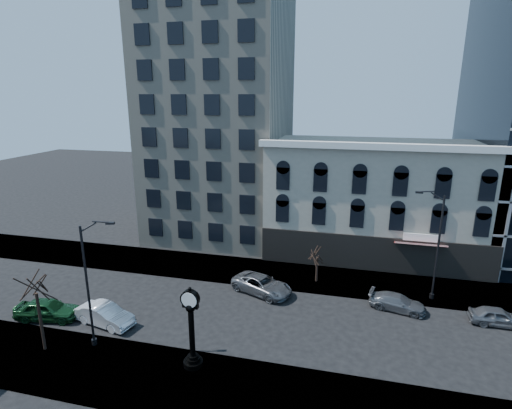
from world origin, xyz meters
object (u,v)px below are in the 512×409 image
(car_near_a, at_px, (48,309))
(car_near_b, at_px, (105,315))
(street_lamp_near, at_px, (94,251))
(street_clock, at_px, (192,331))

(car_near_a, bearing_deg, car_near_b, -95.61)
(street_lamp_near, height_order, car_near_a, street_lamp_near)
(street_lamp_near, bearing_deg, car_near_b, 105.51)
(car_near_b, bearing_deg, car_near_a, 106.50)
(street_clock, distance_m, car_near_a, 13.37)
(car_near_a, bearing_deg, street_clock, -111.73)
(street_clock, relative_size, car_near_b, 1.17)
(street_lamp_near, relative_size, car_near_b, 1.94)
(car_near_a, bearing_deg, street_lamp_near, -118.16)
(street_clock, height_order, street_lamp_near, street_lamp_near)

